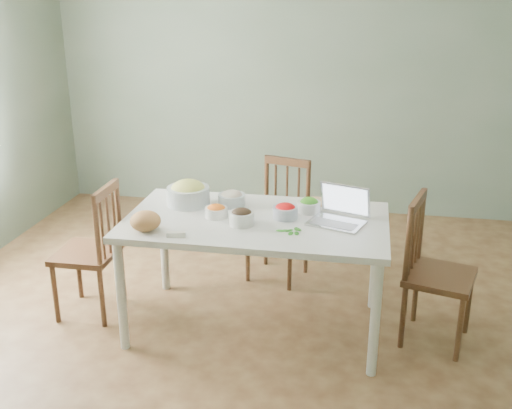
% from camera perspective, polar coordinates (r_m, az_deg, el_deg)
% --- Properties ---
extents(floor, '(5.00, 5.00, 0.00)m').
position_cam_1_polar(floor, '(4.29, -0.30, -11.64)').
color(floor, '#4D2F1A').
rests_on(floor, ground).
extents(wall_back, '(5.00, 0.00, 2.70)m').
position_cam_1_polar(wall_back, '(6.19, 4.13, 11.56)').
color(wall_back, '#556751').
rests_on(wall_back, ground).
extents(wall_front, '(5.00, 0.00, 2.70)m').
position_cam_1_polar(wall_front, '(1.57, -18.57, -16.02)').
color(wall_front, '#556751').
rests_on(wall_front, ground).
extents(dining_table, '(1.71, 0.96, 0.80)m').
position_cam_1_polar(dining_table, '(4.14, 0.00, -6.54)').
color(dining_table, silver).
rests_on(dining_table, floor).
extents(chair_far, '(0.51, 0.50, 0.96)m').
position_cam_1_polar(chair_far, '(4.81, 2.03, -1.64)').
color(chair_far, '#382213').
rests_on(chair_far, floor).
extents(chair_left, '(0.41, 0.43, 0.97)m').
position_cam_1_polar(chair_left, '(4.45, -15.64, -4.17)').
color(chair_left, '#382213').
rests_on(chair_left, floor).
extents(chair_right, '(0.52, 0.53, 0.99)m').
position_cam_1_polar(chair_right, '(4.12, 16.93, -6.19)').
color(chair_right, '#382213').
rests_on(chair_right, floor).
extents(bread_boule, '(0.25, 0.25, 0.12)m').
position_cam_1_polar(bread_boule, '(3.83, -10.34, -1.53)').
color(bread_boule, '#A36839').
rests_on(bread_boule, dining_table).
extents(butter_stick, '(0.12, 0.06, 0.03)m').
position_cam_1_polar(butter_stick, '(3.72, -7.53, -2.82)').
color(butter_stick, white).
rests_on(butter_stick, dining_table).
extents(bowl_squash, '(0.39, 0.39, 0.17)m').
position_cam_1_polar(bowl_squash, '(4.23, -6.38, 1.10)').
color(bowl_squash, '#E9E866').
rests_on(bowl_squash, dining_table).
extents(bowl_carrot, '(0.16, 0.16, 0.08)m').
position_cam_1_polar(bowl_carrot, '(4.00, -3.76, -0.61)').
color(bowl_carrot, '#E76000').
rests_on(bowl_carrot, dining_table).
extents(bowl_onion, '(0.23, 0.23, 0.10)m').
position_cam_1_polar(bowl_onion, '(4.21, -2.30, 0.60)').
color(bowl_onion, white).
rests_on(bowl_onion, dining_table).
extents(bowl_mushroom, '(0.21, 0.21, 0.11)m').
position_cam_1_polar(bowl_mushroom, '(3.86, -1.36, -1.17)').
color(bowl_mushroom, black).
rests_on(bowl_mushroom, dining_table).
extents(bowl_redpep, '(0.20, 0.20, 0.10)m').
position_cam_1_polar(bowl_redpep, '(3.98, 2.77, -0.60)').
color(bowl_redpep, '#BD0B0C').
rests_on(bowl_redpep, dining_table).
extents(bowl_broccoli, '(0.16, 0.16, 0.10)m').
position_cam_1_polar(bowl_broccoli, '(4.10, 5.00, -0.04)').
color(bowl_broccoli, '#206310').
rests_on(bowl_broccoli, dining_table).
extents(flatbread, '(0.22, 0.22, 0.02)m').
position_cam_1_polar(flatbread, '(4.28, 5.61, 0.25)').
color(flatbread, '#DDB683').
rests_on(flatbread, dining_table).
extents(basil_bunch, '(0.18, 0.18, 0.02)m').
position_cam_1_polar(basil_bunch, '(3.78, 3.08, -2.40)').
color(basil_bunch, '#18500A').
rests_on(basil_bunch, dining_table).
extents(laptop, '(0.41, 0.39, 0.23)m').
position_cam_1_polar(laptop, '(3.88, 7.59, -0.26)').
color(laptop, silver).
rests_on(laptop, dining_table).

